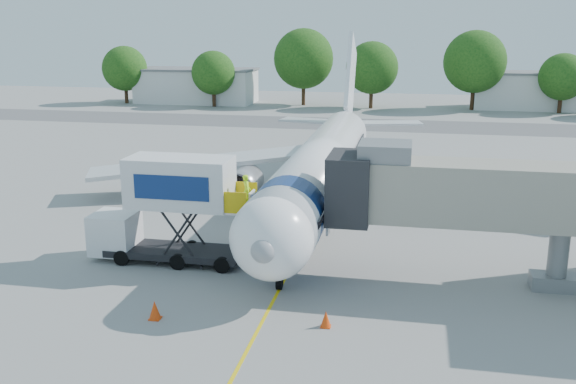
% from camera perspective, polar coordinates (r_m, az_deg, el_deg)
% --- Properties ---
extents(ground, '(160.00, 160.00, 0.00)m').
position_cam_1_polar(ground, '(38.76, 2.15, -3.18)').
color(ground, '#959592').
rests_on(ground, ground).
extents(guidance_line, '(0.15, 70.00, 0.01)m').
position_cam_1_polar(guidance_line, '(38.76, 2.15, -3.17)').
color(guidance_line, yellow).
rests_on(guidance_line, ground).
extents(taxiway_strip, '(120.00, 10.00, 0.01)m').
position_cam_1_polar(taxiway_strip, '(79.55, 6.99, 5.97)').
color(taxiway_strip, '#59595B').
rests_on(taxiway_strip, ground).
extents(aircraft, '(34.17, 37.73, 11.35)m').
position_cam_1_polar(aircraft, '(41.94, 3.08, 2.36)').
color(aircraft, white).
rests_on(aircraft, ground).
extents(jet_bridge, '(13.90, 3.20, 6.60)m').
position_cam_1_polar(jet_bridge, '(30.48, 15.08, -0.15)').
color(jet_bridge, gray).
rests_on(jet_bridge, ground).
extents(catering_hiloader, '(8.54, 2.44, 5.50)m').
position_cam_1_polar(catering_hiloader, '(33.08, -10.56, -1.58)').
color(catering_hiloader, black).
rests_on(catering_hiloader, ground).
extents(ground_tug, '(4.11, 2.59, 1.53)m').
position_cam_1_polar(ground_tug, '(23.54, 5.81, -13.45)').
color(ground_tug, silver).
rests_on(ground_tug, ground).
extents(safety_cone_a, '(0.43, 0.43, 0.69)m').
position_cam_1_polar(safety_cone_a, '(26.45, 3.38, -11.23)').
color(safety_cone_a, '#DF3E0B').
rests_on(safety_cone_a, ground).
extents(safety_cone_b, '(0.51, 0.51, 0.80)m').
position_cam_1_polar(safety_cone_b, '(27.60, -11.76, -10.26)').
color(safety_cone_b, '#DF3E0B').
rests_on(safety_cone_b, ground).
extents(outbuilding_left, '(18.40, 8.40, 5.30)m').
position_cam_1_polar(outbuilding_left, '(102.60, -8.14, 9.36)').
color(outbuilding_left, silver).
rests_on(outbuilding_left, ground).
extents(outbuilding_right, '(16.40, 7.40, 5.30)m').
position_cam_1_polar(outbuilding_right, '(100.21, 20.74, 8.45)').
color(outbuilding_right, silver).
rests_on(outbuilding_right, ground).
extents(tree_a, '(6.87, 6.87, 8.76)m').
position_cam_1_polar(tree_a, '(103.69, -14.31, 10.59)').
color(tree_a, '#382314').
rests_on(tree_a, ground).
extents(tree_b, '(6.44, 6.44, 8.21)m').
position_cam_1_polar(tree_b, '(96.83, -6.66, 10.48)').
color(tree_b, '#382314').
rests_on(tree_b, ground).
extents(tree_c, '(8.95, 8.95, 11.41)m').
position_cam_1_polar(tree_c, '(97.94, 1.40, 11.76)').
color(tree_c, '#382314').
rests_on(tree_c, ground).
extents(tree_d, '(7.54, 7.54, 9.61)m').
position_cam_1_polar(tree_d, '(94.92, 7.47, 10.89)').
color(tree_d, '#382314').
rests_on(tree_d, ground).
extents(tree_e, '(8.78, 8.78, 11.19)m').
position_cam_1_polar(tree_e, '(95.99, 16.28, 11.05)').
color(tree_e, '#382314').
rests_on(tree_e, ground).
extents(tree_f, '(6.41, 6.41, 8.17)m').
position_cam_1_polar(tree_f, '(96.51, 23.23, 9.38)').
color(tree_f, '#382314').
rests_on(tree_f, ground).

